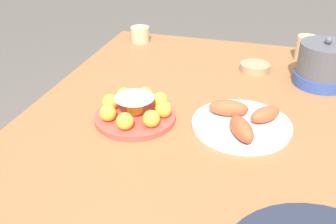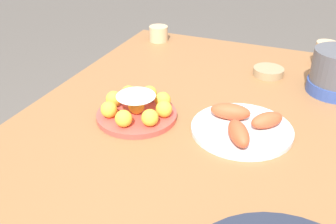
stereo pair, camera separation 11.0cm
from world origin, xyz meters
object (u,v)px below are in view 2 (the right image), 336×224
seafood_platter (242,126)px  cup_far (325,54)px  cake_plate (137,108)px  dining_table (199,154)px  cup_near (159,34)px  sauce_bowl (268,71)px

seafood_platter → cup_far: bearing=163.2°
cake_plate → dining_table: bearing=88.5°
seafood_platter → cup_near: size_ratio=3.48×
dining_table → sauce_bowl: bearing=167.1°
cake_plate → sauce_bowl: bearing=146.1°
cup_far → cup_near: bearing=-91.5°
cake_plate → cup_far: size_ratio=2.48×
cup_near → dining_table: bearing=32.8°
seafood_platter → cake_plate: bearing=-83.1°
cup_near → cup_far: cup_far is taller
cake_plate → seafood_platter: size_ratio=0.84×
dining_table → seafood_platter: size_ratio=5.35×
cake_plate → sauce_bowl: (-0.45, 0.30, -0.01)m
cake_plate → cup_far: bearing=142.0°
sauce_bowl → seafood_platter: 0.41m
cake_plate → sauce_bowl: cake_plate is taller
dining_table → cup_near: size_ratio=18.60×
sauce_bowl → dining_table: bearing=-12.9°
cup_far → dining_table: bearing=-24.4°
dining_table → cake_plate: cake_plate is taller
sauce_bowl → cup_near: 0.54m
seafood_platter → cup_far: size_ratio=2.96×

